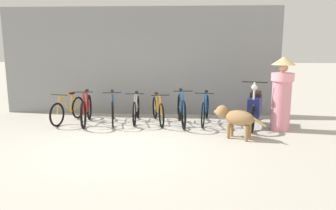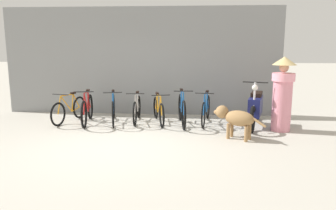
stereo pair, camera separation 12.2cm
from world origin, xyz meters
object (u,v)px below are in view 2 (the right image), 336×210
at_px(motorcycle, 255,108).
at_px(person_in_robes, 283,92).
at_px(stray_dog, 235,118).
at_px(bicycle_2, 113,109).
at_px(bicycle_3, 137,109).
at_px(bicycle_6, 206,110).
at_px(bicycle_0, 69,110).
at_px(bicycle_5, 182,110).
at_px(bicycle_1, 87,110).
at_px(bicycle_4, 159,110).

relative_size(motorcycle, person_in_robes, 1.06).
relative_size(motorcycle, stray_dog, 1.73).
relative_size(bicycle_2, bicycle_3, 1.09).
distance_m(bicycle_6, person_in_robes, 1.92).
relative_size(bicycle_0, bicycle_5, 0.90).
distance_m(bicycle_1, bicycle_5, 2.43).
bearing_deg(bicycle_6, motorcycle, 87.43).
distance_m(stray_dog, person_in_robes, 1.46).
distance_m(bicycle_4, bicycle_5, 0.63).
height_order(bicycle_5, bicycle_6, bicycle_5).
xyz_separation_m(bicycle_4, motorcycle, (2.42, -0.22, 0.15)).
relative_size(bicycle_2, person_in_robes, 0.99).
distance_m(bicycle_2, bicycle_5, 1.79).
height_order(bicycle_3, bicycle_4, bicycle_3).
bearing_deg(motorcycle, person_in_robes, 72.32).
relative_size(bicycle_5, stray_dog, 1.60).
xyz_separation_m(bicycle_3, bicycle_5, (1.19, -0.22, 0.04)).
xyz_separation_m(bicycle_3, stray_dog, (2.37, -1.38, 0.13)).
xyz_separation_m(bicycle_3, bicycle_4, (0.58, -0.06, -0.01)).
bearing_deg(bicycle_0, bicycle_5, 101.08).
bearing_deg(bicycle_4, person_in_robes, 64.25).
bearing_deg(bicycle_0, bicycle_1, 87.07).
height_order(bicycle_4, bicycle_5, bicycle_5).
relative_size(bicycle_2, bicycle_4, 1.09).
relative_size(bicycle_0, motorcycle, 0.83).
bearing_deg(stray_dog, bicycle_6, -35.67).
height_order(bicycle_3, person_in_robes, person_in_robes).
distance_m(bicycle_3, motorcycle, 3.01).
height_order(bicycle_2, motorcycle, motorcycle).
xyz_separation_m(bicycle_1, bicycle_5, (2.42, 0.06, 0.01)).
bearing_deg(bicycle_2, motorcycle, 74.76).
xyz_separation_m(bicycle_2, motorcycle, (3.60, -0.18, 0.12)).
distance_m(bicycle_3, bicycle_5, 1.21).
bearing_deg(bicycle_0, bicycle_4, 104.61).
xyz_separation_m(bicycle_4, stray_dog, (1.79, -1.32, 0.13)).
bearing_deg(bicycle_6, stray_dog, 31.59).
distance_m(motorcycle, stray_dog, 1.27).
xyz_separation_m(bicycle_2, bicycle_6, (2.40, 0.06, 0.00)).
height_order(bicycle_0, bicycle_5, bicycle_5).
bearing_deg(bicycle_4, bicycle_3, -110.52).
bearing_deg(person_in_robes, bicycle_3, 26.78).
height_order(bicycle_1, bicycle_3, bicycle_1).
bearing_deg(person_in_robes, stray_dog, 69.72).
xyz_separation_m(bicycle_1, bicycle_6, (3.03, 0.24, -0.00)).
relative_size(bicycle_2, bicycle_6, 1.00).
bearing_deg(bicycle_1, bicycle_3, 93.90).
bearing_deg(bicycle_6, bicycle_0, -79.95).
distance_m(bicycle_5, bicycle_6, 0.63).
relative_size(bicycle_6, motorcycle, 0.93).
distance_m(bicycle_2, stray_dog, 3.23).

